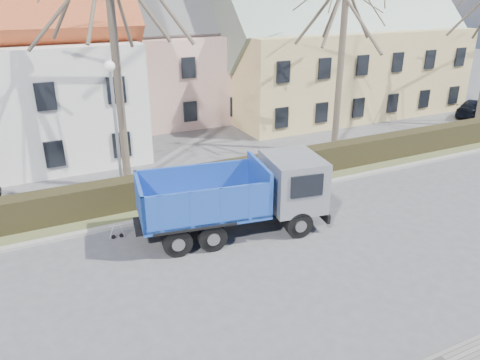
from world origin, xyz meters
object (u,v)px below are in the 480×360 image
dump_truck (226,198)px  streetlight (117,134)px  parked_car_b (474,108)px  cart_frame (111,232)px

dump_truck → streetlight: size_ratio=1.19×
streetlight → dump_truck: bearing=-58.7°
dump_truck → parked_car_b: 24.99m
streetlight → parked_car_b: size_ratio=1.48×
dump_truck → parked_car_b: dump_truck is taller
dump_truck → cart_frame: dump_truck is taller
streetlight → cart_frame: streetlight is taller
cart_frame → parked_car_b: 28.48m
cart_frame → parked_car_b: bearing=13.5°
parked_car_b → dump_truck: bearing=83.9°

